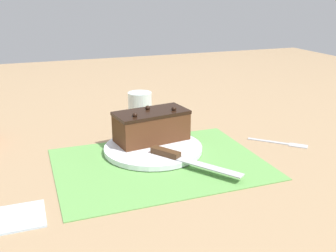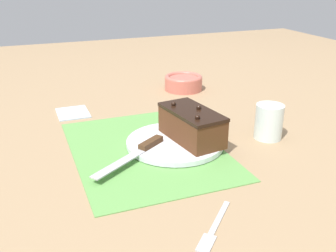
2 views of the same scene
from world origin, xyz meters
TOP-DOWN VIEW (x-y plane):
  - ground_plane at (0.00, 0.00)m, footprint 3.00×3.00m
  - placemat_woven at (0.00, 0.00)m, footprint 0.46×0.34m
  - cake_plate at (-0.01, -0.07)m, footprint 0.24×0.24m
  - chocolate_cake at (-0.02, -0.11)m, footprint 0.19×0.11m
  - serving_knife at (-0.04, 0.02)m, footprint 0.14×0.20m
  - drinking_glass at (-0.05, -0.31)m, footprint 0.07×0.07m
  - small_bowl at (0.42, -0.28)m, footprint 0.13×0.13m
  - folded_napkin at (0.31, 0.13)m, footprint 0.11×0.09m
  - dessert_fork at (-0.33, -0.01)m, footprint 0.12×0.12m

SIDE VIEW (x-z plane):
  - ground_plane at x=0.00m, z-range 0.00..0.00m
  - placemat_woven at x=0.00m, z-range 0.00..0.00m
  - dessert_fork at x=-0.33m, z-range 0.00..0.01m
  - folded_napkin at x=0.31m, z-range 0.00..0.01m
  - cake_plate at x=-0.01m, z-range 0.00..0.02m
  - serving_knife at x=-0.04m, z-range 0.01..0.03m
  - small_bowl at x=0.42m, z-range 0.00..0.05m
  - drinking_glass at x=-0.05m, z-range 0.00..0.09m
  - chocolate_cake at x=-0.02m, z-range 0.01..0.10m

